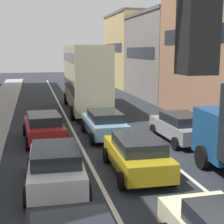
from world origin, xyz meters
TOP-DOWN VIEW (x-y plane):
  - lane_stripe_left at (-1.70, 20.00)m, footprint 0.16×60.00m
  - lane_stripe_right at (1.70, 20.00)m, footprint 0.16×60.00m
  - building_row_right at (9.90, 21.68)m, footprint 7.20×43.90m
  - sedan_centre_lane_second at (-0.11, 7.33)m, footprint 2.17×4.35m
  - wagon_left_lane_second at (-3.26, 6.74)m, footprint 2.18×4.36m
  - hatchback_centre_lane_third at (-0.20, 13.01)m, footprint 2.08×4.31m
  - sedan_left_lane_third at (-3.45, 12.99)m, footprint 2.28×4.40m
  - sedan_right_lane_behind_truck at (3.54, 11.32)m, footprint 2.13×4.34m
  - bus_mid_queue_primary at (0.02, 21.25)m, footprint 3.04×10.57m

SIDE VIEW (x-z plane):
  - lane_stripe_left at x=-1.70m, z-range 0.00..0.01m
  - lane_stripe_right at x=1.70m, z-range 0.00..0.01m
  - sedan_centre_lane_second at x=-0.11m, z-range 0.05..1.54m
  - wagon_left_lane_second at x=-3.26m, z-range 0.05..1.54m
  - hatchback_centre_lane_third at x=-0.20m, z-range 0.05..1.54m
  - sedan_left_lane_third at x=-3.45m, z-range 0.05..1.54m
  - sedan_right_lane_behind_truck at x=3.54m, z-range 0.05..1.54m
  - bus_mid_queue_primary at x=0.02m, z-range 0.30..5.36m
  - building_row_right at x=9.90m, z-range -0.53..10.09m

